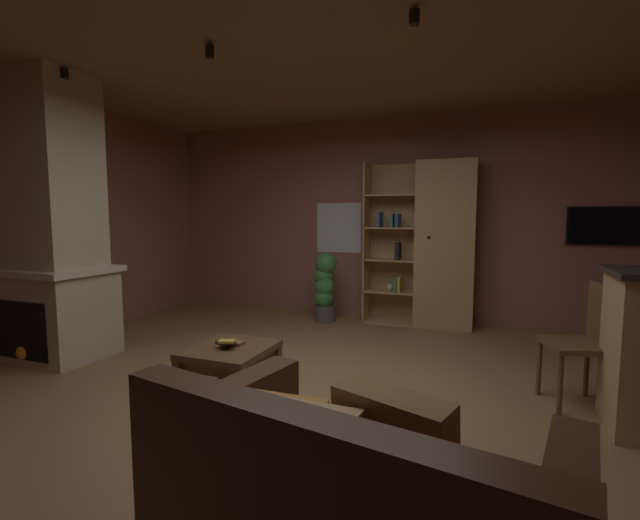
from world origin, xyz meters
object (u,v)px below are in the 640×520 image
potted_floor_plant (325,285)px  stone_fireplace (52,233)px  dining_chair (588,336)px  bookshelf_cabinet (438,246)px  table_book_1 (226,342)px  coffee_table (230,357)px  table_book_0 (236,343)px  wall_mounted_tv (605,226)px  table_book_2 (227,341)px

potted_floor_plant → stone_fireplace: bearing=-129.9°
stone_fireplace → dining_chair: 4.84m
bookshelf_cabinet → table_book_1: bearing=-113.5°
bookshelf_cabinet → potted_floor_plant: (-1.43, -0.26, -0.54)m
table_book_1 → stone_fireplace: bearing=173.1°
stone_fireplace → table_book_1: bearing=-6.9°
coffee_table → table_book_1: table_book_1 is taller
stone_fireplace → table_book_0: (2.21, -0.18, -0.83)m
stone_fireplace → potted_floor_plant: 3.20m
table_book_0 → table_book_1: size_ratio=0.99×
table_book_1 → potted_floor_plant: potted_floor_plant is taller
stone_fireplace → wall_mounted_tv: stone_fireplace is taller
table_book_0 → table_book_2: table_book_2 is taller
potted_floor_plant → bookshelf_cabinet: bearing=10.2°
table_book_0 → coffee_table: bearing=-112.7°
dining_chair → wall_mounted_tv: 2.46m
wall_mounted_tv → table_book_2: bearing=-134.3°
table_book_2 → dining_chair: dining_chair is taller
coffee_table → table_book_1: size_ratio=5.73×
bookshelf_cabinet → table_book_0: bearing=-113.3°
table_book_2 → table_book_0: bearing=87.3°
potted_floor_plant → table_book_2: bearing=-85.5°
bookshelf_cabinet → stone_fireplace: bearing=-142.3°
stone_fireplace → bookshelf_cabinet: stone_fireplace is taller
stone_fireplace → wall_mounted_tv: (5.28, 2.85, 0.05)m
dining_chair → wall_mounted_tv: bearing=76.7°
coffee_table → table_book_0: size_ratio=5.78×
table_book_0 → table_book_2: (-0.01, -0.12, 0.05)m
table_book_1 → coffee_table: bearing=48.6°
table_book_2 → wall_mounted_tv: size_ratio=0.15×
stone_fireplace → potted_floor_plant: bearing=50.1°
coffee_table → table_book_1: (-0.02, -0.02, 0.12)m
bookshelf_cabinet → potted_floor_plant: bookshelf_cabinet is taller
coffee_table → dining_chair: (2.56, 0.82, 0.21)m
table_book_1 → table_book_2: table_book_2 is taller
table_book_0 → dining_chair: size_ratio=0.12×
table_book_0 → wall_mounted_tv: bearing=44.6°
stone_fireplace → bookshelf_cabinet: (3.42, 2.64, -0.21)m
coffee_table → table_book_0: 0.12m
dining_chair → wall_mounted_tv: size_ratio=1.16×
bookshelf_cabinet → coffee_table: 3.22m
stone_fireplace → dining_chair: size_ratio=3.00×
coffee_table → wall_mounted_tv: (3.10, 3.09, 0.98)m
stone_fireplace → bookshelf_cabinet: bearing=37.7°
coffee_table → potted_floor_plant: (-0.19, 2.62, 0.18)m
dining_chair → bookshelf_cabinet: bearing=122.7°
table_book_1 → table_book_2: size_ratio=0.94×
bookshelf_cabinet → table_book_2: bearing=-112.5°
table_book_2 → dining_chair: 2.69m
table_book_2 → dining_chair: bearing=19.3°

